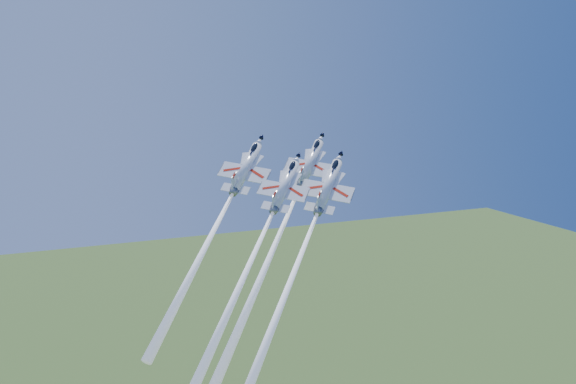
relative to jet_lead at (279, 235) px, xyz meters
name	(u,v)px	position (x,y,z in m)	size (l,w,h in m)	color
jet_lead	(279,235)	(0.00, 0.00, 0.00)	(28.23, 30.27, 37.63)	white
jet_left	(216,227)	(-9.85, 3.95, 1.53)	(25.60, 27.16, 33.44)	white
jet_right	(292,276)	(-2.63, -11.84, -3.36)	(29.85, 32.10, 40.02)	white
jet_slot	(253,255)	(-7.49, -8.06, -0.55)	(25.08, 26.76, 33.14)	white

